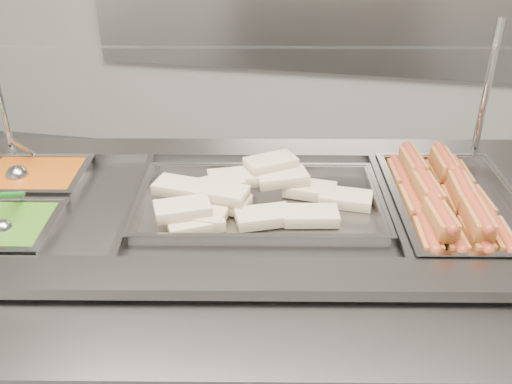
% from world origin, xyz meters
% --- Properties ---
extents(steam_counter, '(1.96, 1.12, 0.88)m').
position_xyz_m(steam_counter, '(-0.15, 0.35, 0.44)').
color(steam_counter, slate).
rests_on(steam_counter, ground).
extents(tray_rail, '(1.78, 0.65, 0.05)m').
position_xyz_m(tray_rail, '(-0.06, -0.14, 0.83)').
color(tray_rail, gray).
rests_on(tray_rail, steam_counter).
extents(sneeze_guard, '(1.64, 0.56, 0.43)m').
position_xyz_m(sneeze_guard, '(-0.18, 0.57, 1.24)').
color(sneeze_guard, silver).
rests_on(sneeze_guard, steam_counter).
extents(pan_hotdogs, '(0.42, 0.59, 0.10)m').
position_xyz_m(pan_hotdogs, '(0.46, 0.46, 0.84)').
color(pan_hotdogs, gray).
rests_on(pan_hotdogs, steam_counter).
extents(pan_wraps, '(0.73, 0.50, 0.07)m').
position_xyz_m(pan_wraps, '(-0.09, 0.36, 0.85)').
color(pan_wraps, gray).
rests_on(pan_wraps, steam_counter).
extents(pan_beans, '(0.33, 0.28, 0.10)m').
position_xyz_m(pan_beans, '(-0.79, 0.38, 0.84)').
color(pan_beans, gray).
rests_on(pan_beans, steam_counter).
extents(hotdogs_in_buns, '(0.32, 0.53, 0.12)m').
position_xyz_m(hotdogs_in_buns, '(0.42, 0.45, 0.89)').
color(hotdogs_in_buns, '#8E571D').
rests_on(hotdogs_in_buns, pan_hotdogs).
extents(tortilla_wraps, '(0.62, 0.42, 0.09)m').
position_xyz_m(tortilla_wraps, '(-0.13, 0.35, 0.89)').
color(tortilla_wraps, beige).
rests_on(tortilla_wraps, pan_wraps).
extents(ladle, '(0.07, 0.18, 0.15)m').
position_xyz_m(ladle, '(-0.83, 0.36, 0.89)').
color(ladle, '#A3A2A7').
rests_on(ladle, pan_beans).
extents(serving_spoon, '(0.06, 0.18, 0.13)m').
position_xyz_m(serving_spoon, '(-0.71, 0.10, 0.89)').
color(serving_spoon, '#A3A2A7').
rests_on(serving_spoon, pan_peas).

